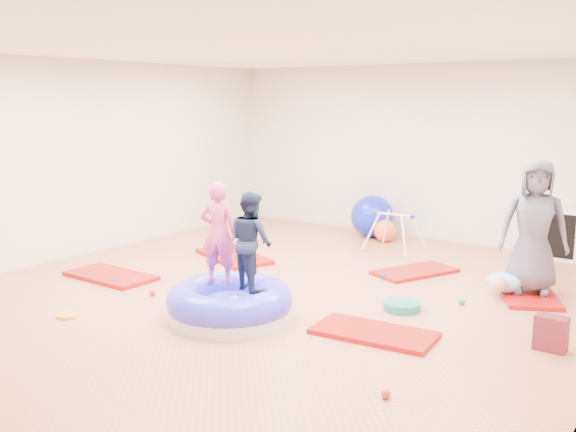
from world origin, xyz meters
The scene contains 19 objects.
room centered at (0.00, 0.00, 1.40)m, with size 7.01×8.01×2.81m.
gym_mat_front_left centered at (-2.16, -0.57, 0.02)m, with size 1.19×0.60×0.05m, color #A10500.
gym_mat_mid_left centered at (-1.54, 1.13, 0.03)m, with size 1.26×0.63×0.05m, color #A10500.
gym_mat_center_back centered at (0.90, 1.88, 0.02)m, with size 1.10×0.55×0.05m, color #A10500.
gym_mat_right centered at (1.53, -0.42, 0.02)m, with size 1.16×0.58×0.05m, color #A10500.
gym_mat_rear_right centered at (2.37, 1.76, 0.02)m, with size 1.17×0.59×0.05m, color #A10500.
inflatable_cushion centered at (0.10, -0.87, 0.16)m, with size 1.30×1.30×0.41m.
child_pink centered at (-0.13, -0.76, 0.92)m, with size 0.39×0.26×1.08m, color #D8447F.
child_navy centered at (0.29, -0.75, 0.88)m, with size 0.49×0.38×1.01m, color #19243E.
adult_caregiver centered at (2.39, 1.77, 0.82)m, with size 0.75×0.49×1.54m, color #504E5F.
infant centered at (2.15, 1.52, 0.17)m, with size 0.40×0.40×0.23m.
ball_pit_balls centered at (-0.16, -0.20, 0.04)m, with size 4.21×3.02×0.08m.
exercise_ball_blue centered at (-0.63, 3.55, 0.35)m, with size 0.70×0.70×0.70m, color #1220CE.
exercise_ball_orange centered at (-0.29, 3.37, 0.18)m, with size 0.35×0.35×0.35m, color #FF5F2D.
infant_play_gym centered at (0.12, 2.86, 0.38)m, with size 0.74×0.71×0.57m.
cube_shelf centered at (2.16, 3.79, 0.36)m, with size 0.72×0.36×0.72m.
balance_disc centered at (1.41, 0.43, 0.04)m, with size 0.40×0.40×0.09m, color #17766F.
backpack centered at (3.00, 0.18, 0.16)m, with size 0.28×0.17×0.32m, color #B0293C.
yellow_toy centered at (-1.32, -1.81, 0.02)m, with size 0.22×0.22×0.03m, color orange.
Camera 1 is at (4.26, -5.67, 2.24)m, focal length 40.00 mm.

